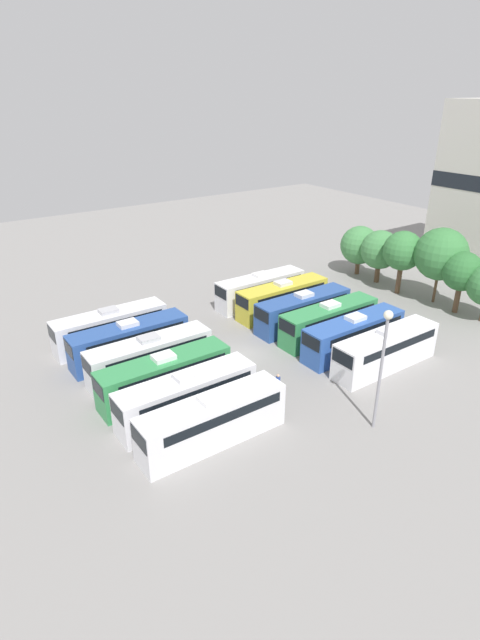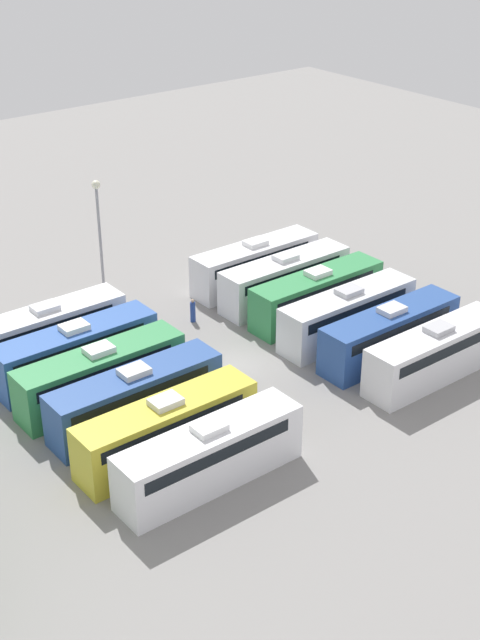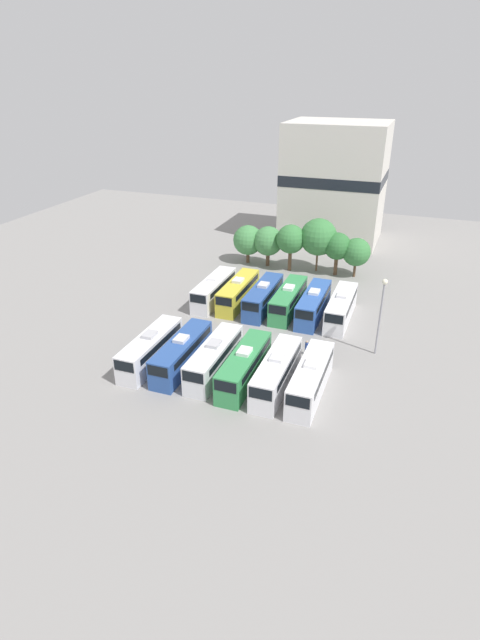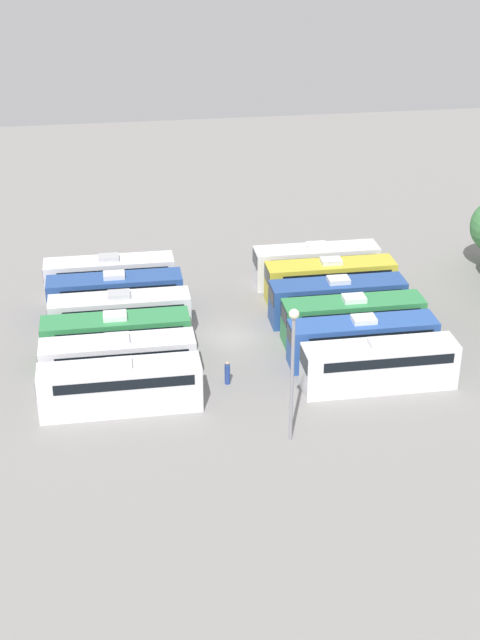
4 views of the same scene
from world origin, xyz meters
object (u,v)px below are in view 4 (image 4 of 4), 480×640
object	(u,v)px
bus_5	(121,385)
bus_9	(353,318)
bus_2	(121,314)
worker_person	(227,373)
bus_0	(110,276)
bus_11	(380,364)
bus_1	(116,294)
bus_8	(338,299)
bus_6	(316,264)
bus_3	(117,336)
bus_4	(119,360)
bus_7	(331,279)
bus_10	(363,340)
light_pole	(293,355)

from	to	relation	value
bus_5	bus_9	distance (m)	18.16
bus_2	worker_person	distance (m)	10.42
bus_0	bus_5	world-z (taller)	same
bus_0	bus_11	size ratio (longest dim) A/B	1.00
bus_2	bus_5	distance (m)	9.99
bus_1	worker_person	distance (m)	13.42
bus_1	bus_9	bearing A→B (deg)	68.05
bus_0	bus_8	bearing A→B (deg)	67.53
worker_person	bus_6	bearing A→B (deg)	147.27
bus_3	bus_4	world-z (taller)	same
bus_7	bus_8	distance (m)	3.58
bus_6	bus_8	distance (m)	6.82
bus_4	bus_8	xyz separation A→B (m)	(-6.67, 16.57, 0.00)
bus_9	worker_person	distance (m)	10.96
bus_11	worker_person	bearing A→B (deg)	-101.25
bus_10	bus_3	bearing A→B (deg)	-100.72
bus_8	worker_person	world-z (taller)	bus_8
bus_5	bus_7	size ratio (longest dim) A/B	1.00
bus_1	light_pole	distance (m)	21.26
bus_7	worker_person	size ratio (longest dim) A/B	6.07
bus_4	worker_person	bearing A→B (deg)	79.40
bus_7	light_pole	world-z (taller)	light_pole
bus_0	bus_5	xyz separation A→B (m)	(16.94, 0.19, 0.00)
bus_4	bus_6	distance (m)	21.35
bus_5	bus_11	bearing A→B (deg)	90.24
bus_1	bus_5	world-z (taller)	same
bus_1	bus_3	distance (m)	6.87
worker_person	bus_7	bearing A→B (deg)	139.44
bus_2	bus_8	distance (m)	16.20
bus_0	bus_6	bearing A→B (deg)	89.64
bus_0	bus_11	world-z (taller)	same
bus_2	light_pole	bearing A→B (deg)	32.26
bus_2	bus_10	size ratio (longest dim) A/B	1.00
bus_2	bus_3	size ratio (longest dim) A/B	1.00
bus_1	bus_6	world-z (taller)	same
bus_9	worker_person	bearing A→B (deg)	-64.30
light_pole	bus_1	bearing A→B (deg)	-152.36
bus_1	bus_3	size ratio (longest dim) A/B	1.00
bus_5	light_pole	xyz separation A→B (m)	(4.99, 9.81, 4.10)
bus_3	worker_person	xyz separation A→B (m)	(4.60, 7.05, -0.94)
bus_2	bus_6	world-z (taller)	same
bus_1	light_pole	world-z (taller)	light_pole
bus_10	bus_11	bearing A→B (deg)	2.91
bus_3	bus_8	xyz separation A→B (m)	(-3.39, 16.59, 0.00)
bus_8	bus_9	xyz separation A→B (m)	(3.26, 0.29, 0.00)
bus_3	bus_1	bearing A→B (deg)	178.68
bus_4	worker_person	size ratio (longest dim) A/B	6.07
bus_8	light_pole	distance (m)	16.95
bus_0	bus_7	bearing A→B (deg)	78.86
bus_3	bus_7	bearing A→B (deg)	112.31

